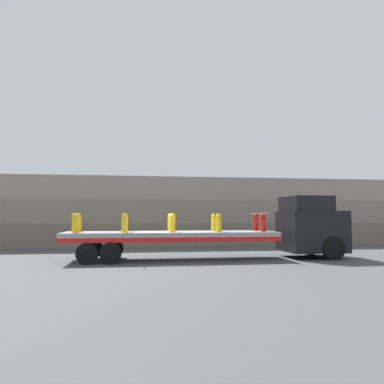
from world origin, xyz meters
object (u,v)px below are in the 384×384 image
(fire_hydrant_yellow_far_1, at_px, (125,223))
(fire_hydrant_yellow_far_2, at_px, (170,223))
(flatbed_trailer, at_px, (160,237))
(fire_hydrant_yellow_far_0, at_px, (79,223))
(fire_hydrant_yellow_near_2, at_px, (172,223))
(fire_hydrant_red_far_4, at_px, (256,222))
(fire_hydrant_red_near_4, at_px, (263,223))
(fire_hydrant_yellow_near_0, at_px, (75,223))
(fire_hydrant_yellow_far_3, at_px, (214,223))
(fire_hydrant_yellow_near_3, at_px, (219,223))
(truck_cab, at_px, (313,226))
(fire_hydrant_yellow_near_1, at_px, (124,223))

(fire_hydrant_yellow_far_1, bearing_deg, fire_hydrant_yellow_far_2, 0.00)
(flatbed_trailer, relative_size, fire_hydrant_yellow_far_2, 11.47)
(fire_hydrant_yellow_far_0, distance_m, fire_hydrant_yellow_near_2, 4.41)
(fire_hydrant_yellow_near_2, bearing_deg, fire_hydrant_red_far_4, 14.49)
(flatbed_trailer, xyz_separation_m, fire_hydrant_yellow_far_0, (-3.75, 0.55, 0.64))
(fire_hydrant_red_near_4, bearing_deg, fire_hydrant_yellow_far_2, 165.51)
(fire_hydrant_yellow_near_0, xyz_separation_m, fire_hydrant_yellow_far_3, (6.40, 1.10, 0.00))
(fire_hydrant_yellow_far_1, height_order, fire_hydrant_yellow_near_3, same)
(fire_hydrant_yellow_far_0, xyz_separation_m, fire_hydrant_yellow_near_3, (6.40, -1.10, 0.00))
(fire_hydrant_yellow_far_0, height_order, fire_hydrant_yellow_near_2, same)
(flatbed_trailer, height_order, fire_hydrant_yellow_near_3, fire_hydrant_yellow_near_3)
(fire_hydrant_yellow_far_2, bearing_deg, truck_cab, -4.50)
(fire_hydrant_yellow_far_2, xyz_separation_m, fire_hydrant_yellow_far_3, (2.13, 0.00, 0.00))
(truck_cab, xyz_separation_m, fire_hydrant_yellow_near_1, (-9.14, -0.55, 0.19))
(fire_hydrant_yellow_near_1, xyz_separation_m, fire_hydrant_yellow_far_3, (4.27, 1.10, 0.00))
(fire_hydrant_yellow_far_0, xyz_separation_m, fire_hydrant_red_far_4, (8.53, 0.00, 0.00))
(flatbed_trailer, bearing_deg, fire_hydrant_yellow_far_2, 46.82)
(fire_hydrant_yellow_near_1, bearing_deg, fire_hydrant_yellow_near_3, 0.00)
(fire_hydrant_yellow_near_0, relative_size, fire_hydrant_yellow_far_2, 1.00)
(fire_hydrant_yellow_near_2, xyz_separation_m, fire_hydrant_yellow_far_3, (2.13, 1.10, 0.00))
(truck_cab, relative_size, flatbed_trailer, 0.31)
(fire_hydrant_yellow_near_3, bearing_deg, flatbed_trailer, 168.25)
(flatbed_trailer, bearing_deg, fire_hydrant_yellow_far_0, 171.64)
(fire_hydrant_yellow_far_1, xyz_separation_m, fire_hydrant_yellow_far_3, (4.27, 0.00, 0.00))
(fire_hydrant_yellow_far_2, xyz_separation_m, fire_hydrant_red_near_4, (4.27, -1.10, 0.00))
(fire_hydrant_yellow_near_1, distance_m, fire_hydrant_yellow_far_1, 1.10)
(truck_cab, distance_m, fire_hydrant_yellow_far_1, 9.16)
(truck_cab, xyz_separation_m, fire_hydrant_yellow_near_2, (-7.01, -0.55, 0.19))
(fire_hydrant_yellow_near_0, height_order, fire_hydrant_yellow_near_2, same)
(fire_hydrant_yellow_near_1, relative_size, fire_hydrant_yellow_near_2, 1.00)
(truck_cab, distance_m, fire_hydrant_yellow_far_3, 4.91)
(fire_hydrant_yellow_near_2, height_order, fire_hydrant_yellow_far_3, same)
(fire_hydrant_yellow_far_0, xyz_separation_m, fire_hydrant_yellow_far_1, (2.13, 0.00, 0.00))
(fire_hydrant_yellow_near_2, bearing_deg, fire_hydrant_yellow_far_2, 90.00)
(fire_hydrant_yellow_near_1, distance_m, fire_hydrant_yellow_far_2, 2.40)
(truck_cab, bearing_deg, fire_hydrant_yellow_near_3, -173.55)
(truck_cab, relative_size, fire_hydrant_yellow_far_1, 3.52)
(truck_cab, relative_size, fire_hydrant_yellow_near_0, 3.52)
(flatbed_trailer, bearing_deg, fire_hydrant_yellow_near_1, -161.17)
(fire_hydrant_yellow_far_2, bearing_deg, fire_hydrant_yellow_far_3, 0.00)
(fire_hydrant_yellow_near_1, relative_size, fire_hydrant_red_near_4, 1.00)
(flatbed_trailer, height_order, fire_hydrant_yellow_near_1, fire_hydrant_yellow_near_1)
(fire_hydrant_yellow_far_0, bearing_deg, fire_hydrant_yellow_far_3, 0.00)
(fire_hydrant_yellow_near_3, height_order, fire_hydrant_red_far_4, same)
(truck_cab, distance_m, fire_hydrant_yellow_near_3, 4.91)
(fire_hydrant_yellow_far_3, xyz_separation_m, fire_hydrant_red_far_4, (2.13, 0.00, 0.00))
(fire_hydrant_yellow_far_0, xyz_separation_m, fire_hydrant_yellow_far_2, (4.27, 0.00, 0.00))
(fire_hydrant_yellow_far_1, xyz_separation_m, fire_hydrant_red_near_4, (6.40, -1.10, 0.00))
(fire_hydrant_yellow_far_2, bearing_deg, fire_hydrant_yellow_near_3, -27.33)
(flatbed_trailer, bearing_deg, fire_hydrant_yellow_near_0, -171.64)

